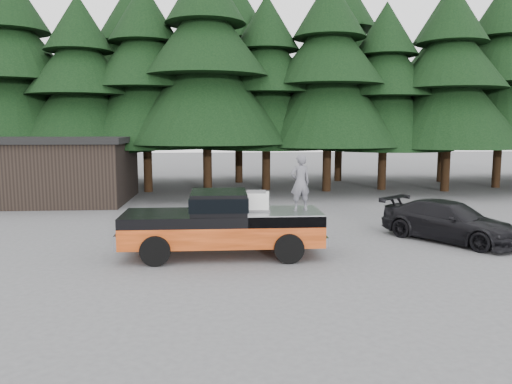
{
  "coord_description": "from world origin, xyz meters",
  "views": [
    {
      "loc": [
        -0.29,
        -13.96,
        3.81
      ],
      "look_at": [
        0.72,
        0.0,
        1.96
      ],
      "focal_mm": 35.0,
      "sensor_mm": 36.0,
      "label": 1
    }
  ],
  "objects": [
    {
      "name": "pickup_truck",
      "position": [
        -0.23,
        0.54,
        0.67
      ],
      "size": [
        6.0,
        2.04,
        1.33
      ],
      "primitive_type": null,
      "color": "#E4581D",
      "rests_on": "ground"
    },
    {
      "name": "truck_cab",
      "position": [
        -0.33,
        0.54,
        1.62
      ],
      "size": [
        1.66,
        1.9,
        0.59
      ],
      "primitive_type": "cube",
      "color": "black",
      "rests_on": "pickup_truck"
    },
    {
      "name": "utility_building",
      "position": [
        -9.0,
        12.0,
        1.67
      ],
      "size": [
        8.4,
        6.4,
        3.3
      ],
      "color": "black",
      "rests_on": "ground"
    },
    {
      "name": "treeline",
      "position": [
        0.42,
        17.2,
        7.72
      ],
      "size": [
        60.15,
        16.05,
        17.5
      ],
      "color": "black",
      "rests_on": "ground"
    },
    {
      "name": "air_compressor",
      "position": [
        0.77,
        0.61,
        1.59
      ],
      "size": [
        0.82,
        0.71,
        0.52
      ],
      "primitive_type": "cube",
      "rotation": [
        0.0,
        0.0,
        -0.12
      ],
      "color": "silver",
      "rests_on": "pickup_truck"
    },
    {
      "name": "ground",
      "position": [
        0.0,
        0.0,
        0.0
      ],
      "size": [
        120.0,
        120.0,
        0.0
      ],
      "primitive_type": "plane",
      "color": "#515254",
      "rests_on": "ground"
    },
    {
      "name": "man_on_bed",
      "position": [
        2.08,
        0.57,
        2.16
      ],
      "size": [
        0.68,
        0.52,
        1.66
      ],
      "primitive_type": "imported",
      "rotation": [
        0.0,
        0.0,
        3.35
      ],
      "color": "#5B5A62",
      "rests_on": "pickup_truck"
    },
    {
      "name": "parked_car",
      "position": [
        7.34,
        1.91,
        0.66
      ],
      "size": [
        4.25,
        4.78,
        1.33
      ],
      "primitive_type": "imported",
      "rotation": [
        0.0,
        0.0,
        0.65
      ],
      "color": "black",
      "rests_on": "ground"
    }
  ]
}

